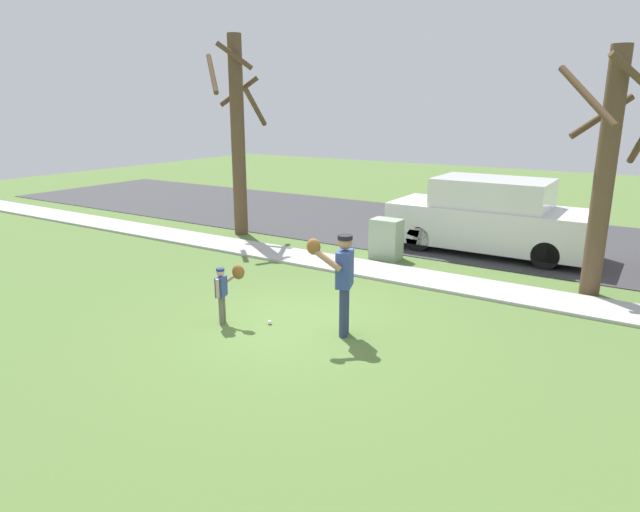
{
  "coord_description": "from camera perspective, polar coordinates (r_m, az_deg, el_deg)",
  "views": [
    {
      "loc": [
        5.02,
        -7.18,
        3.61
      ],
      "look_at": [
        -0.15,
        0.94,
        1.0
      ],
      "focal_mm": 30.84,
      "sensor_mm": 36.0,
      "label": 1
    }
  ],
  "objects": [
    {
      "name": "street_tree_far",
      "position": [
        16.01,
        -8.55,
        12.6
      ],
      "size": [
        1.85,
        1.89,
        5.54
      ],
      "color": "brown",
      "rests_on": "ground"
    },
    {
      "name": "utility_cabinet",
      "position": [
        13.55,
        6.88,
        1.77
      ],
      "size": [
        0.72,
        0.51,
        0.99
      ],
      "primitive_type": "cube",
      "color": "#9EB293",
      "rests_on": "ground"
    },
    {
      "name": "sidewalk_strip",
      "position": [
        12.42,
        7.21,
        -1.71
      ],
      "size": [
        36.0,
        1.2,
        0.06
      ],
      "primitive_type": "cube",
      "color": "#B2B2AD",
      "rests_on": "ground"
    },
    {
      "name": "road_surface",
      "position": [
        16.94,
        14.51,
        2.42
      ],
      "size": [
        36.0,
        6.8,
        0.02
      ],
      "primitive_type": "cube",
      "color": "#38383A",
      "rests_on": "ground"
    },
    {
      "name": "person_child",
      "position": [
        9.49,
        -9.72,
        -3.05
      ],
      "size": [
        0.43,
        0.5,
        1.03
      ],
      "rotation": [
        0.0,
        0.0,
        0.33
      ],
      "color": "#6B6656",
      "rests_on": "ground"
    },
    {
      "name": "ground_plane",
      "position": [
        12.34,
        7.0,
        -1.96
      ],
      "size": [
        48.0,
        48.0,
        0.0
      ],
      "primitive_type": "plane",
      "color": "#567538"
    },
    {
      "name": "parked_van_white",
      "position": [
        14.62,
        17.27,
        3.81
      ],
      "size": [
        5.0,
        1.95,
        1.88
      ],
      "rotation": [
        0.0,
        0.0,
        3.14
      ],
      "color": "silver",
      "rests_on": "road_surface"
    },
    {
      "name": "street_tree_near",
      "position": [
        11.77,
        27.53,
        8.14
      ],
      "size": [
        1.84,
        1.88,
        4.71
      ],
      "color": "brown",
      "rests_on": "ground"
    },
    {
      "name": "baseball",
      "position": [
        9.55,
        -5.23,
        -6.87
      ],
      "size": [
        0.07,
        0.07,
        0.07
      ],
      "primitive_type": "sphere",
      "color": "white",
      "rests_on": "ground"
    },
    {
      "name": "person_adult",
      "position": [
        8.75,
        2.28,
        -1.85
      ],
      "size": [
        0.64,
        0.77,
        1.68
      ],
      "rotation": [
        0.0,
        0.0,
        -2.81
      ],
      "color": "navy",
      "rests_on": "ground"
    }
  ]
}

